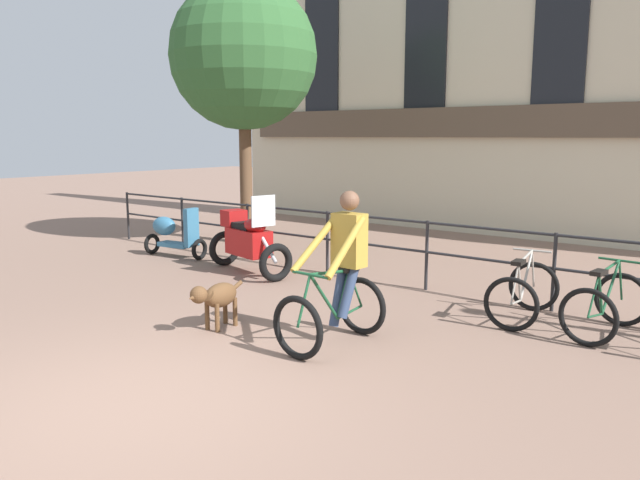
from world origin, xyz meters
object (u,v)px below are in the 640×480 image
dog (216,297)px  parked_motorcycle (248,240)px  parked_scooter (173,233)px  parked_bicycle_mid_left (606,306)px  parked_bicycle_near_lamp (523,293)px  cyclist_with_bike (339,276)px

dog → parked_motorcycle: bearing=123.7°
parked_motorcycle → parked_scooter: bearing=100.0°
parked_bicycle_mid_left → parked_bicycle_near_lamp: bearing=5.7°
cyclist_with_bike → parked_motorcycle: bearing=152.0°
cyclist_with_bike → parked_bicycle_mid_left: size_ratio=1.45×
dog → parked_bicycle_mid_left: size_ratio=0.77×
dog → parked_bicycle_mid_left: parked_bicycle_mid_left is taller
cyclist_with_bike → parked_scooter: 5.87m
dog → parked_bicycle_near_lamp: size_ratio=0.77×
parked_motorcycle → parked_bicycle_near_lamp: 4.65m
parked_bicycle_near_lamp → parked_scooter: size_ratio=0.88×
cyclist_with_bike → parked_bicycle_near_lamp: 2.51m
parked_bicycle_near_lamp → cyclist_with_bike: bearing=52.9°
parked_motorcycle → cyclist_with_bike: bearing=-106.7°
cyclist_with_bike → parked_motorcycle: cyclist_with_bike is taller
parked_motorcycle → parked_scooter: parked_motorcycle is taller
dog → parked_scooter: parked_scooter is taller
dog → parked_scooter: (-4.04, 2.58, 0.06)m
dog → parked_bicycle_near_lamp: bearing=39.6°
cyclist_with_bike → parked_bicycle_near_lamp: bearing=60.7°
parked_motorcycle → parked_bicycle_mid_left: 5.62m
parked_bicycle_near_lamp → parked_motorcycle: bearing=-3.6°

